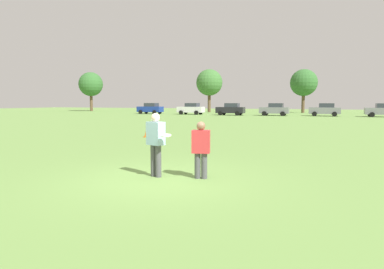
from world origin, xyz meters
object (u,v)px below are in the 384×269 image
Objects in this scene: player_defender at (201,147)px; frisbee at (166,135)px; traffic_cone at (146,133)px; parked_car_mid_left at (191,109)px; parked_car_far_right at (383,110)px; player_thrower at (156,141)px; parked_car_mid_right at (275,109)px; parked_car_center at (231,109)px; parked_car_near_right at (325,110)px; parked_car_near_left at (150,108)px.

player_defender is 5.54× the size of frisbee.
parked_car_mid_left is at bearing 107.92° from traffic_cone.
parked_car_mid_left is (-16.49, 42.26, -0.24)m from frisbee.
player_thrower is at bearing -104.39° from parked_car_far_right.
player_defender is 0.97m from frisbee.
parked_car_mid_right is at bearing 94.00° from player_thrower.
parked_car_mid_left is 1.00× the size of parked_car_center.
parked_car_center is (6.72, -0.62, 0.00)m from parked_car_mid_left.
traffic_cone is at bearing -82.98° from parked_car_center.
parked_car_far_right is (9.86, 42.88, 0.09)m from player_defender.
parked_car_near_right is at bearing 8.14° from parked_car_mid_right.
player_thrower is at bearing -69.09° from parked_car_mid_left.
player_defender is 10.79m from traffic_cone.
parked_car_center is at bearing -1.93° from parked_car_near_left.
frisbee is at bearing -147.41° from player_defender.
frisbee is 42.77m from parked_car_center.
parked_car_far_right reaches higher than traffic_cone.
player_defender is at bearing -52.73° from traffic_cone.
parked_car_mid_left is at bearing -177.65° from parked_car_far_right.
parked_car_mid_left is 1.00× the size of parked_car_near_right.
parked_car_mid_left is 27.14m from parked_car_far_right.
player_thrower is at bearing 150.09° from frisbee.
traffic_cone is 32.83m from parked_car_center.
traffic_cone is at bearing -72.08° from parked_car_mid_left.
parked_car_mid_left is 19.99m from parked_car_near_right.
player_defender is 43.16m from parked_car_near_right.
traffic_cone is 33.61m from parked_car_mid_right.
parked_car_near_left is at bearing -178.86° from parked_car_mid_left.
parked_car_far_right is at bearing 64.47° from traffic_cone.
parked_car_mid_left and parked_car_near_right have the same top height.
parked_car_near_right is at bearing 8.27° from parked_car_center.
parked_car_near_left is at bearing -176.96° from parked_car_near_right.
frisbee is at bearing -68.69° from parked_car_mid_left.
parked_car_mid_right is at bearing 85.96° from traffic_cone.
parked_car_far_right is at bearing 76.23° from frisbee.
player_defender reaches higher than traffic_cone.
parked_car_near_left is 14.06m from parked_car_center.
parked_car_near_left and parked_car_mid_left have the same top height.
frisbee is 0.06× the size of parked_car_near_left.
parked_car_near_left is at bearing 120.57° from player_defender.
parked_car_mid_right is at bearing 8.41° from parked_car_center.
parked_car_near_left is 1.00× the size of parked_car_far_right.
parked_car_center is (-4.01, 32.57, 0.69)m from traffic_cone.
player_thrower is 0.41× the size of parked_car_near_left.
parked_car_center is 1.00× the size of parked_car_near_right.
parked_car_near_left reaches higher than player_defender.
parked_car_far_right is at bearing 77.05° from player_defender.
parked_car_near_right reaches higher than player_thrower.
parked_car_mid_right is at bearing -171.86° from parked_car_near_right.
traffic_cone is at bearing 127.27° from player_defender.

